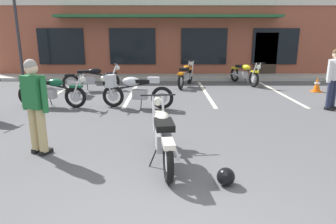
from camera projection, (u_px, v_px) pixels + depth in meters
The scene contains 15 objects.
ground_plane at pixel (171, 131), 6.67m from camera, with size 80.00×80.00×0.00m, color #515154.
sidewalk_kerb at pixel (168, 77), 14.43m from camera, with size 22.00×1.80×0.14m, color #A8A59E.
brick_storefront_building at pixel (168, 38), 17.42m from camera, with size 17.21×6.77×3.63m.
painted_stall_lines at pixel (169, 93), 10.97m from camera, with size 8.06×4.80×0.01m.
motorcycle_foreground_classic at pixel (163, 135), 5.00m from camera, with size 0.69×2.11×0.98m.
motorcycle_red_sportbike at pixel (92, 78), 11.21m from camera, with size 2.06×0.93×0.98m.
motorcycle_black_cruiser at pixel (52, 91), 8.73m from camera, with size 2.10×0.73×0.98m.
motorcycle_silver_naked at pixel (186, 75), 12.17m from camera, with size 0.96×2.04×0.98m.
motorcycle_blue_standard at pixel (244, 73), 12.61m from camera, with size 0.99×2.04×0.98m.
motorcycle_orange_scrambler at pixel (133, 90), 8.64m from camera, with size 2.10×0.75×0.98m.
person_in_black_shirt at pixel (35, 102), 5.20m from camera, with size 0.58×0.40×1.68m.
person_in_shorts_foreground at pixel (334, 76), 8.34m from camera, with size 0.55×0.43×1.68m.
helmet_on_pavement at pixel (226, 177), 4.29m from camera, with size 0.26×0.26×0.26m.
traffic_cone at pixel (317, 85), 11.08m from camera, with size 0.34×0.34×0.53m.
parking_lot_lamp_post at pixel (14, 8), 12.47m from camera, with size 0.24×0.76×4.72m.
Camera 1 is at (-0.09, -2.52, 2.09)m, focal length 32.56 mm.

